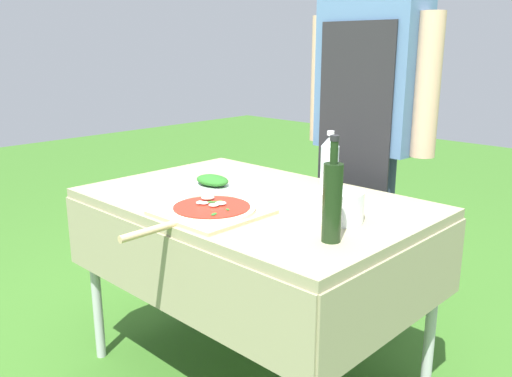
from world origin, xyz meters
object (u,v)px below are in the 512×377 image
Objects in this scene: person_cook at (368,114)px; herb_container at (212,181)px; oil_bottle at (332,200)px; prep_table at (253,218)px; mixing_tub at (340,206)px; pizza_on_peel at (209,211)px; water_bottle at (330,160)px.

herb_container is (-0.31, -0.66, -0.24)m from person_cook.
person_cook reaches higher than oil_bottle.
prep_table is at bearing 160.59° from oil_bottle.
person_cook is 11.33× the size of mixing_tub.
herb_container is at bearing 178.00° from prep_table.
oil_bottle is (0.49, -0.17, 0.21)m from prep_table.
person_cook is at bearing 65.20° from herb_container.
prep_table is 0.42m from mixing_tub.
prep_table is 0.26m from herb_container.
herb_container is 1.32× the size of mixing_tub.
mixing_tub reaches higher than pizza_on_peel.
water_bottle is 0.47m from mixing_tub.
mixing_tub is (-0.09, 0.17, -0.08)m from oil_bottle.
person_cook reaches higher than mixing_tub.
prep_table is 5.70× the size of water_bottle.
prep_table is 8.43× the size of mixing_tub.
herb_container is 0.64m from mixing_tub.
prep_table is 0.41m from water_bottle.
oil_bottle is at bearing 119.43° from person_cook.
water_bottle is (0.10, 0.35, 0.19)m from prep_table.
water_bottle is (-0.40, 0.53, -0.02)m from oil_bottle.
pizza_on_peel is 0.44m from mixing_tub.
person_cook is at bearing 84.42° from prep_table.
person_cook reaches higher than herb_container.
oil_bottle is at bearing -52.97° from water_bottle.
pizza_on_peel is at bearing -145.34° from mixing_tub.
prep_table is 0.56m from oil_bottle.
herb_container is (-0.28, 0.26, 0.01)m from pizza_on_peel.
oil_bottle is 0.76m from herb_container.
herb_container is (-0.34, -0.34, -0.08)m from water_bottle.
person_cook is 0.77m from herb_container.
pizza_on_peel is 3.46× the size of mixing_tub.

